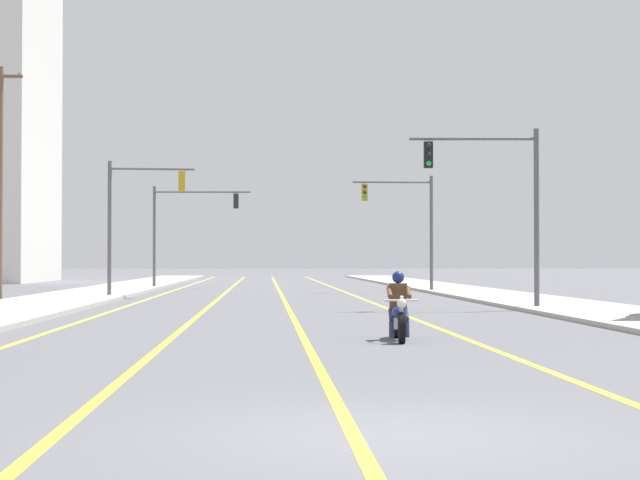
{
  "coord_description": "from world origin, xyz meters",
  "views": [
    {
      "loc": [
        -1.16,
        -9.79,
        1.69
      ],
      "look_at": [
        0.68,
        23.33,
        2.36
      ],
      "focal_mm": 56.94,
      "sensor_mm": 36.0,
      "label": 1
    }
  ],
  "objects_px": {
    "traffic_signal_mid_left": "(183,220)",
    "utility_pole_left_near": "(0,179)",
    "traffic_signal_mid_right": "(409,216)",
    "traffic_signal_near_right": "(500,191)",
    "motorcycle_with_rider": "(399,313)",
    "traffic_signal_near_left": "(134,209)"
  },
  "relations": [
    {
      "from": "traffic_signal_near_right",
      "to": "traffic_signal_mid_right",
      "type": "distance_m",
      "value": 19.26
    },
    {
      "from": "motorcycle_with_rider",
      "to": "traffic_signal_mid_left",
      "type": "xyz_separation_m",
      "value": [
        -7.76,
        40.48,
        3.57
      ]
    },
    {
      "from": "motorcycle_with_rider",
      "to": "utility_pole_left_near",
      "type": "height_order",
      "value": "utility_pole_left_near"
    },
    {
      "from": "motorcycle_with_rider",
      "to": "traffic_signal_near_left",
      "type": "bearing_deg",
      "value": 109.31
    },
    {
      "from": "traffic_signal_mid_left",
      "to": "traffic_signal_near_left",
      "type": "bearing_deg",
      "value": -93.65
    },
    {
      "from": "motorcycle_with_rider",
      "to": "utility_pole_left_near",
      "type": "xyz_separation_m",
      "value": [
        -14.0,
        22.09,
        4.54
      ]
    },
    {
      "from": "traffic_signal_near_left",
      "to": "traffic_signal_mid_right",
      "type": "distance_m",
      "value": 15.36
    },
    {
      "from": "motorcycle_with_rider",
      "to": "traffic_signal_mid_left",
      "type": "bearing_deg",
      "value": 100.85
    },
    {
      "from": "motorcycle_with_rider",
      "to": "traffic_signal_near_left",
      "type": "height_order",
      "value": "traffic_signal_near_left"
    },
    {
      "from": "motorcycle_with_rider",
      "to": "traffic_signal_near_right",
      "type": "relative_size",
      "value": 0.35
    },
    {
      "from": "traffic_signal_near_left",
      "to": "utility_pole_left_near",
      "type": "xyz_separation_m",
      "value": [
        -5.25,
        -2.87,
        1.1
      ]
    },
    {
      "from": "traffic_signal_mid_left",
      "to": "utility_pole_left_near",
      "type": "xyz_separation_m",
      "value": [
        -6.24,
        -18.39,
        0.97
      ]
    },
    {
      "from": "traffic_signal_mid_right",
      "to": "utility_pole_left_near",
      "type": "distance_m",
      "value": 21.37
    },
    {
      "from": "motorcycle_with_rider",
      "to": "traffic_signal_near_right",
      "type": "bearing_deg",
      "value": 67.93
    },
    {
      "from": "motorcycle_with_rider",
      "to": "traffic_signal_mid_left",
      "type": "relative_size",
      "value": 0.35
    },
    {
      "from": "traffic_signal_mid_right",
      "to": "traffic_signal_mid_left",
      "type": "distance_m",
      "value": 15.14
    },
    {
      "from": "utility_pole_left_near",
      "to": "motorcycle_with_rider",
      "type": "bearing_deg",
      "value": -57.63
    },
    {
      "from": "motorcycle_with_rider",
      "to": "traffic_signal_near_right",
      "type": "height_order",
      "value": "traffic_signal_near_right"
    },
    {
      "from": "traffic_signal_near_left",
      "to": "traffic_signal_mid_left",
      "type": "height_order",
      "value": "same"
    },
    {
      "from": "traffic_signal_mid_left",
      "to": "motorcycle_with_rider",
      "type": "bearing_deg",
      "value": -79.15
    },
    {
      "from": "traffic_signal_near_right",
      "to": "traffic_signal_near_left",
      "type": "height_order",
      "value": "same"
    },
    {
      "from": "traffic_signal_near_right",
      "to": "traffic_signal_mid_left",
      "type": "relative_size",
      "value": 1.0
    }
  ]
}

